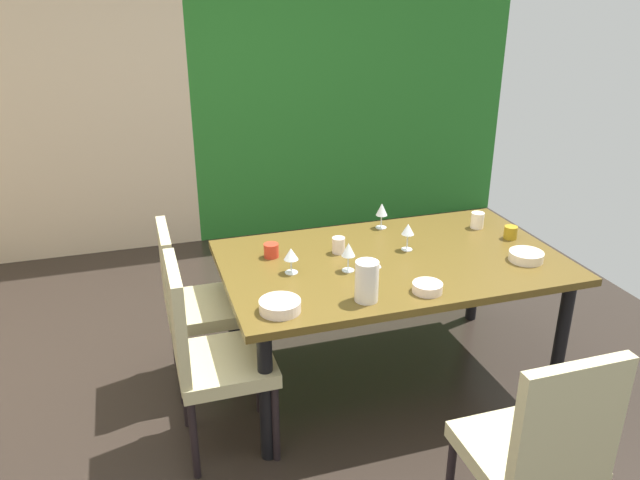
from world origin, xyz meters
name	(u,v)px	position (x,y,z in m)	size (l,w,h in m)	color
ground_plane	(299,427)	(0.00, 0.00, -0.01)	(5.43, 5.47, 0.02)	black
back_panel_interior	(14,86)	(-1.44, 2.69, 1.40)	(2.56, 0.10, 2.79)	beige
garden_window_panel	(356,71)	(1.28, 2.69, 1.40)	(2.87, 0.10, 2.79)	#266E25
dining_table	(392,271)	(0.61, 0.28, 0.67)	(1.81, 1.09, 0.75)	brown
chair_head_near	(540,449)	(0.63, -1.03, 0.55)	(0.44, 0.44, 0.99)	tan
chair_left_near	(207,350)	(-0.44, -0.01, 0.55)	(0.45, 0.44, 0.99)	tan
chair_left_far	(193,297)	(-0.43, 0.56, 0.53)	(0.45, 0.44, 0.95)	tan
wine_glass_rear	(291,255)	(0.05, 0.27, 0.85)	(0.07, 0.07, 0.14)	silver
wine_glass_right	(408,230)	(0.73, 0.36, 0.87)	(0.07, 0.07, 0.15)	silver
wine_glass_left	(382,210)	(0.72, 0.71, 0.86)	(0.07, 0.07, 0.16)	silver
wine_glass_front	(348,250)	(0.33, 0.21, 0.86)	(0.07, 0.07, 0.15)	silver
serving_bowl_east	(526,256)	(1.28, 0.04, 0.77)	(0.18, 0.18, 0.05)	beige
serving_bowl_corner	(280,306)	(-0.11, -0.10, 0.78)	(0.19, 0.19, 0.05)	beige
serving_bowl_near_window	(427,287)	(0.61, -0.13, 0.77)	(0.15, 0.15, 0.05)	beige
cup_near_shelf	(477,220)	(1.28, 0.54, 0.80)	(0.08, 0.08, 0.10)	white
cup_north	(339,245)	(0.36, 0.44, 0.79)	(0.07, 0.07, 0.09)	beige
cup_south	(271,250)	(-0.01, 0.49, 0.79)	(0.08, 0.08, 0.08)	red
cup_west	(511,232)	(1.37, 0.33, 0.79)	(0.08, 0.08, 0.07)	#A68119
pitcher_center	(367,281)	(0.31, -0.12, 0.85)	(0.12, 0.11, 0.20)	silver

